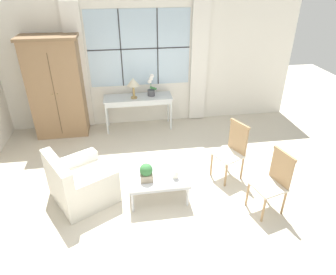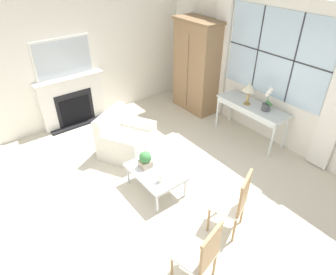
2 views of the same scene
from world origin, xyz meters
TOP-DOWN VIEW (x-y plane):
  - ground_plane at (0.00, 0.00)m, footprint 14.00×14.00m
  - wall_back_windowed at (0.00, 3.02)m, footprint 7.20×0.14m
  - armoire at (-1.81, 2.68)m, footprint 1.17×0.60m
  - console_table at (-0.10, 2.69)m, footprint 1.53×0.51m
  - table_lamp at (-0.19, 2.62)m, footprint 0.27×0.27m
  - potted_orchid at (0.21, 2.71)m, footprint 0.21×0.17m
  - armchair_upholstered at (-1.19, 0.32)m, footprint 1.20×1.22m
  - side_chair_wooden at (1.40, 0.55)m, footprint 0.58×0.58m
  - accent_chair_wooden at (1.72, -0.36)m, footprint 0.54×0.54m
  - coffee_table at (0.04, 0.17)m, footprint 0.96×0.67m
  - potted_plant_small at (-0.15, 0.10)m, footprint 0.20×0.20m
  - pillar_candle at (0.30, 0.07)m, footprint 0.12×0.12m

SIDE VIEW (x-z plane):
  - ground_plane at x=0.00m, z-range 0.00..0.00m
  - armchair_upholstered at x=-1.19m, z-range -0.14..0.71m
  - coffee_table at x=0.04m, z-range 0.16..0.58m
  - pillar_candle at x=0.30m, z-range 0.40..0.56m
  - potted_plant_small at x=-0.15m, z-range 0.41..0.70m
  - accent_chair_wooden at x=1.72m, z-range 0.06..1.07m
  - side_chair_wooden at x=1.40m, z-range 0.06..1.10m
  - console_table at x=-0.10m, z-range 0.30..1.07m
  - potted_orchid at x=0.21m, z-range 0.71..1.21m
  - armoire at x=-1.81m, z-range 0.01..2.16m
  - table_lamp at x=-0.19m, z-range 0.89..1.35m
  - wall_back_windowed at x=0.00m, z-range 0.01..2.81m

